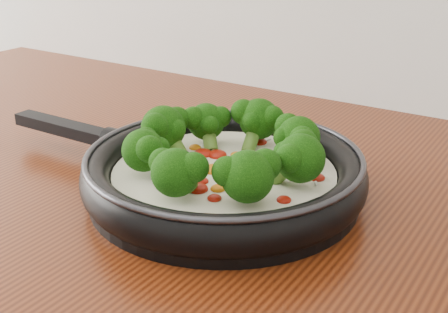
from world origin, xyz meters
The scene contains 1 object.
skillet centered at (0.07, 1.07, 0.93)m, with size 0.51×0.33×0.09m.
Camera 1 is at (0.41, 0.55, 1.20)m, focal length 47.19 mm.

